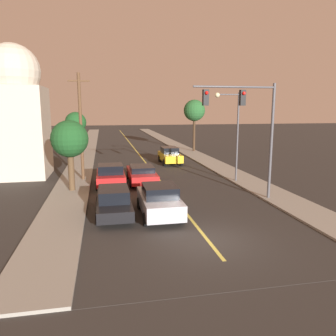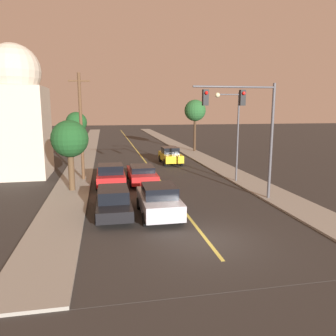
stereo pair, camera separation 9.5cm
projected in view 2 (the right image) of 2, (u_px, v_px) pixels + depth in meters
ground_plane at (207, 241)px, 14.10m from camera, size 200.00×200.00×0.00m
road_surface at (134, 146)px, 48.87m from camera, size 10.67×80.00×0.01m
sidewalk_left at (88, 147)px, 47.63m from camera, size 2.50×80.00×0.12m
sidewalk_right at (177, 145)px, 50.09m from camera, size 2.50×80.00×0.12m
car_near_lane_front at (159, 200)px, 17.18m from camera, size 2.03×4.44×1.71m
car_near_lane_second at (142, 174)px, 24.96m from camera, size 2.06×5.02×1.34m
car_outer_lane_front at (113, 201)px, 17.48m from camera, size 1.90×5.04×1.49m
car_outer_lane_second at (111, 175)px, 23.89m from camera, size 2.11×4.09×1.61m
car_far_oncoming at (170, 155)px, 33.69m from camera, size 1.92×4.54×1.68m
traffic_signal_mast at (249, 118)px, 19.27m from camera, size 5.06×0.42×6.96m
streetlamp_right at (232, 124)px, 24.44m from camera, size 1.94×0.36×6.65m
utility_pole_left at (81, 125)px, 25.08m from camera, size 1.60×0.24×8.12m
tree_left_near at (70, 140)px, 21.78m from camera, size 2.47×2.47×4.74m
tree_left_far at (76, 123)px, 39.59m from camera, size 2.52×2.52×5.08m
tree_right_near at (195, 111)px, 41.96m from camera, size 2.73×2.73×6.60m
domed_building_left at (16, 113)px, 26.58m from camera, size 4.68×4.68×10.68m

